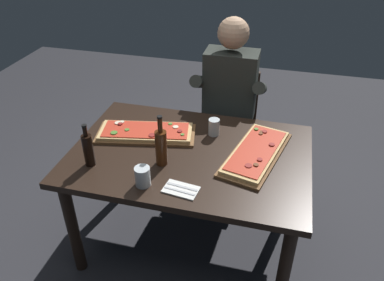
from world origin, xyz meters
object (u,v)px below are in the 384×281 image
(wine_bottle_dark, at_px, (88,149))
(tumbler_near_camera, at_px, (143,177))
(pizza_rectangular_front, at_px, (146,132))
(dining_table, at_px, (190,165))
(seated_diner, at_px, (229,99))
(diner_chair, at_px, (230,121))
(tumbler_far_side, at_px, (214,127))
(pizza_rectangular_left, at_px, (256,153))
(oil_bottle_amber, at_px, (161,146))

(wine_bottle_dark, height_order, tumbler_near_camera, wine_bottle_dark)
(pizza_rectangular_front, bearing_deg, dining_table, -19.56)
(wine_bottle_dark, xyz_separation_m, seated_diner, (0.62, 0.99, -0.10))
(tumbler_near_camera, xyz_separation_m, diner_chair, (0.27, 1.21, -0.30))
(dining_table, bearing_deg, seated_diner, 81.93)
(diner_chair, distance_m, seated_diner, 0.28)
(diner_chair, bearing_deg, pizza_rectangular_front, -119.53)
(wine_bottle_dark, height_order, tumbler_far_side, wine_bottle_dark)
(tumbler_far_side, bearing_deg, diner_chair, 89.27)
(wine_bottle_dark, bearing_deg, pizza_rectangular_left, 19.56)
(oil_bottle_amber, bearing_deg, wine_bottle_dark, -164.21)
(pizza_rectangular_front, xyz_separation_m, seated_diner, (0.42, 0.62, -0.02))
(pizza_rectangular_left, relative_size, diner_chair, 0.74)
(dining_table, height_order, seated_diner, seated_diner)
(oil_bottle_amber, height_order, seated_diner, seated_diner)
(tumbler_near_camera, height_order, diner_chair, diner_chair)
(diner_chair, bearing_deg, tumbler_far_side, -90.73)
(pizza_rectangular_left, height_order, wine_bottle_dark, wine_bottle_dark)
(diner_chair, bearing_deg, tumbler_near_camera, -102.48)
(tumbler_far_side, bearing_deg, pizza_rectangular_left, -30.16)
(dining_table, distance_m, pizza_rectangular_front, 0.36)
(tumbler_near_camera, distance_m, diner_chair, 1.27)
(pizza_rectangular_front, bearing_deg, diner_chair, 60.47)
(wine_bottle_dark, bearing_deg, seated_diner, 58.09)
(tumbler_far_side, xyz_separation_m, seated_diner, (0.01, 0.51, -0.05))
(dining_table, height_order, pizza_rectangular_front, pizza_rectangular_front)
(pizza_rectangular_front, relative_size, seated_diner, 0.49)
(pizza_rectangular_left, relative_size, tumbler_far_side, 6.01)
(pizza_rectangular_left, bearing_deg, pizza_rectangular_front, 175.89)
(pizza_rectangular_left, xyz_separation_m, oil_bottle_amber, (-0.51, -0.21, 0.10))
(wine_bottle_dark, distance_m, tumbler_far_side, 0.78)
(pizza_rectangular_front, distance_m, wine_bottle_dark, 0.42)
(pizza_rectangular_front, distance_m, seated_diner, 0.75)
(oil_bottle_amber, xyz_separation_m, seated_diner, (0.23, 0.88, -0.11))
(tumbler_near_camera, bearing_deg, seated_diner, 76.19)
(dining_table, xyz_separation_m, wine_bottle_dark, (-0.51, -0.26, 0.20))
(oil_bottle_amber, height_order, tumbler_near_camera, oil_bottle_amber)
(diner_chair, bearing_deg, dining_table, -96.95)
(wine_bottle_dark, relative_size, oil_bottle_amber, 0.84)
(wine_bottle_dark, distance_m, diner_chair, 1.32)
(dining_table, distance_m, pizza_rectangular_left, 0.40)
(tumbler_near_camera, bearing_deg, dining_table, 65.09)
(wine_bottle_dark, relative_size, tumbler_near_camera, 2.39)
(pizza_rectangular_front, relative_size, diner_chair, 0.75)
(wine_bottle_dark, distance_m, tumbler_near_camera, 0.37)
(dining_table, bearing_deg, tumbler_far_side, 67.09)
(pizza_rectangular_front, xyz_separation_m, wine_bottle_dark, (-0.20, -0.37, 0.08))
(dining_table, height_order, pizza_rectangular_left, pizza_rectangular_left)
(oil_bottle_amber, bearing_deg, diner_chair, 77.07)
(dining_table, xyz_separation_m, pizza_rectangular_left, (0.38, 0.06, 0.11))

